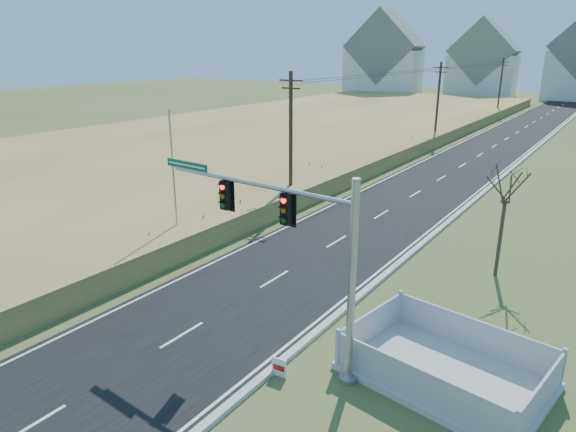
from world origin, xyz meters
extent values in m
plane|color=#465127|center=(0.00, 0.00, 0.00)|extent=(260.00, 260.00, 0.00)
cube|color=black|center=(0.00, 50.00, 0.03)|extent=(8.00, 180.00, 0.06)
cube|color=#B2AFA8|center=(4.15, 50.00, 0.09)|extent=(0.30, 180.00, 0.18)
cube|color=tan|center=(-24.00, 40.00, 0.65)|extent=(38.00, 110.00, 1.30)
cylinder|color=#422D1E|center=(-6.50, 15.00, 4.50)|extent=(0.26, 0.26, 9.00)
cube|color=#422D1E|center=(-6.50, 15.00, 8.40)|extent=(1.80, 0.10, 0.10)
cube|color=#422D1E|center=(-6.50, 15.00, 7.90)|extent=(1.40, 0.10, 0.10)
cylinder|color=#422D1E|center=(-6.50, 45.00, 4.50)|extent=(0.26, 0.26, 9.00)
cube|color=#422D1E|center=(-6.50, 45.00, 8.40)|extent=(1.80, 0.10, 0.10)
cube|color=#422D1E|center=(-6.50, 45.00, 7.90)|extent=(1.40, 0.10, 0.10)
cylinder|color=#422D1E|center=(-6.50, 75.00, 4.50)|extent=(0.26, 0.26, 9.00)
cube|color=#422D1E|center=(-6.50, 75.00, 8.40)|extent=(1.80, 0.10, 0.10)
cube|color=#422D1E|center=(-6.50, 75.00, 7.90)|extent=(1.40, 0.10, 0.10)
cube|color=silver|center=(-38.00, 100.00, 5.00)|extent=(17.38, 13.12, 10.00)
cube|color=slate|center=(-38.00, 100.00, 10.90)|extent=(17.69, 13.38, 16.29)
cube|color=silver|center=(-18.00, 108.00, 4.50)|extent=(14.66, 10.95, 9.00)
cube|color=slate|center=(-18.00, 108.00, 9.90)|extent=(14.93, 11.17, 14.26)
cylinder|color=#9EA0A5|center=(6.50, -0.92, 0.10)|extent=(0.59, 0.59, 0.20)
cylinder|color=#9EA0A5|center=(6.50, -0.92, 3.42)|extent=(0.25, 0.25, 6.84)
cylinder|color=#9EA0A5|center=(2.60, -0.69, 6.06)|extent=(7.82, 0.61, 0.16)
cube|color=black|center=(3.96, -0.77, 5.44)|extent=(0.36, 0.30, 1.05)
cube|color=black|center=(1.23, -0.61, 5.44)|extent=(0.36, 0.30, 1.05)
cube|color=#055C3D|center=(-0.72, -0.49, 6.26)|extent=(2.15, 0.17, 0.29)
cube|color=#B7B5AD|center=(9.07, 1.01, 0.12)|extent=(6.75, 5.11, 0.23)
cube|color=#B3B2B7|center=(8.77, -0.93, 0.82)|extent=(5.82, 0.98, 1.17)
cube|color=#B3B2B7|center=(9.37, 2.94, 0.82)|extent=(5.82, 0.98, 1.17)
cube|color=#B3B2B7|center=(6.17, 1.45, 0.82)|extent=(0.68, 3.88, 1.17)
cube|color=#B3B2B7|center=(11.97, 0.56, 0.82)|extent=(0.68, 3.88, 1.17)
cube|color=white|center=(4.50, -1.98, 0.36)|extent=(0.54, 0.10, 0.67)
cube|color=#B3150B|center=(4.50, -2.01, 0.36)|extent=(0.43, 0.06, 0.19)
cylinder|color=#B7B5AD|center=(-6.89, 4.51, 0.07)|extent=(0.34, 0.34, 0.15)
cylinder|color=#9EA0A5|center=(-6.89, 4.51, 3.74)|extent=(0.09, 0.09, 7.48)
cylinder|color=#4C3F33|center=(8.45, 10.52, 1.88)|extent=(0.17, 0.17, 3.76)
camera|label=1|loc=(12.93, -13.84, 10.38)|focal=32.00mm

